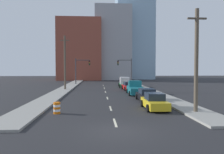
# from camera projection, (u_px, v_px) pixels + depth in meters

# --- Properties ---
(ground_plane) EXTENTS (200.00, 200.00, 0.00)m
(ground_plane) POSITION_uv_depth(u_px,v_px,m) (118.00, 131.00, 13.04)
(ground_plane) COLOR #262628
(sidewalk_left) EXTENTS (2.67, 91.43, 0.17)m
(sidewalk_left) POSITION_uv_depth(u_px,v_px,m) (76.00, 82.00, 58.17)
(sidewalk_left) COLOR gray
(sidewalk_left) RESTS_ON ground
(sidewalk_right) EXTENTS (2.67, 91.43, 0.17)m
(sidewalk_right) POSITION_uv_depth(u_px,v_px,m) (129.00, 82.00, 59.07)
(sidewalk_right) COLOR gray
(sidewalk_right) RESTS_ON ground
(lane_stripe_at_2m) EXTENTS (0.16, 2.40, 0.01)m
(lane_stripe_at_2m) POSITION_uv_depth(u_px,v_px,m) (115.00, 123.00, 15.03)
(lane_stripe_at_2m) COLOR beige
(lane_stripe_at_2m) RESTS_ON ground
(lane_stripe_at_7m) EXTENTS (0.16, 2.40, 0.01)m
(lane_stripe_at_7m) POSITION_uv_depth(u_px,v_px,m) (111.00, 108.00, 20.42)
(lane_stripe_at_7m) COLOR beige
(lane_stripe_at_7m) RESTS_ON ground
(lane_stripe_at_15m) EXTENTS (0.16, 2.40, 0.01)m
(lane_stripe_at_15m) POSITION_uv_depth(u_px,v_px,m) (107.00, 98.00, 27.54)
(lane_stripe_at_15m) COLOR beige
(lane_stripe_at_15m) RESTS_ON ground
(lane_stripe_at_22m) EXTENTS (0.16, 2.40, 0.01)m
(lane_stripe_at_22m) POSITION_uv_depth(u_px,v_px,m) (105.00, 92.00, 34.93)
(lane_stripe_at_22m) COLOR beige
(lane_stripe_at_22m) RESTS_ON ground
(lane_stripe_at_29m) EXTENTS (0.16, 2.40, 0.01)m
(lane_stripe_at_29m) POSITION_uv_depth(u_px,v_px,m) (104.00, 88.00, 41.64)
(lane_stripe_at_29m) COLOR beige
(lane_stripe_at_29m) RESTS_ON ground
(lane_stripe_at_36m) EXTENTS (0.16, 2.40, 0.01)m
(lane_stripe_at_36m) POSITION_uv_depth(u_px,v_px,m) (103.00, 85.00, 48.49)
(lane_stripe_at_36m) COLOR beige
(lane_stripe_at_36m) RESTS_ON ground
(building_brick_left) EXTENTS (14.00, 16.00, 19.74)m
(building_brick_left) POSITION_uv_depth(u_px,v_px,m) (81.00, 51.00, 74.76)
(building_brick_left) COLOR brown
(building_brick_left) RESTS_ON ground
(building_office_center) EXTENTS (12.00, 20.00, 24.43)m
(building_office_center) POSITION_uv_depth(u_px,v_px,m) (112.00, 45.00, 79.35)
(building_office_center) COLOR #99999E
(building_office_center) RESTS_ON ground
(building_glass_right) EXTENTS (13.00, 20.00, 30.21)m
(building_glass_right) POSITION_uv_depth(u_px,v_px,m) (132.00, 39.00, 83.75)
(building_glass_right) COLOR #8CADC6
(building_glass_right) RESTS_ON ground
(traffic_signal_left) EXTENTS (3.47, 0.35, 6.10)m
(traffic_signal_left) POSITION_uv_depth(u_px,v_px,m) (80.00, 68.00, 50.53)
(traffic_signal_left) COLOR #38383D
(traffic_signal_left) RESTS_ON ground
(traffic_signal_right) EXTENTS (3.47, 0.35, 6.10)m
(traffic_signal_right) POSITION_uv_depth(u_px,v_px,m) (127.00, 68.00, 51.24)
(traffic_signal_right) COLOR #38383D
(traffic_signal_right) RESTS_ON ground
(utility_pole_right_near) EXTENTS (1.60, 0.32, 8.62)m
(utility_pole_right_near) POSITION_uv_depth(u_px,v_px,m) (196.00, 60.00, 17.93)
(utility_pole_right_near) COLOR brown
(utility_pole_right_near) RESTS_ON ground
(utility_pole_left_mid) EXTENTS (1.60, 0.32, 9.39)m
(utility_pole_left_mid) POSITION_uv_depth(u_px,v_px,m) (65.00, 62.00, 37.57)
(utility_pole_left_mid) COLOR brown
(utility_pole_left_mid) RESTS_ON ground
(traffic_barrel) EXTENTS (0.56, 0.56, 0.95)m
(traffic_barrel) POSITION_uv_depth(u_px,v_px,m) (57.00, 108.00, 18.00)
(traffic_barrel) COLOR orange
(traffic_barrel) RESTS_ON ground
(sedan_yellow) EXTENTS (2.05, 4.32, 1.49)m
(sedan_yellow) POSITION_uv_depth(u_px,v_px,m) (154.00, 102.00, 20.03)
(sedan_yellow) COLOR gold
(sedan_yellow) RESTS_ON ground
(sedan_black) EXTENTS (2.18, 4.36, 1.40)m
(sedan_black) POSITION_uv_depth(u_px,v_px,m) (147.00, 95.00, 25.32)
(sedan_black) COLOR black
(sedan_black) RESTS_ON ground
(pickup_truck_teal) EXTENTS (2.46, 5.72, 1.94)m
(pickup_truck_teal) POSITION_uv_depth(u_px,v_px,m) (135.00, 89.00, 31.71)
(pickup_truck_teal) COLOR #196B75
(pickup_truck_teal) RESTS_ON ground
(sedan_red) EXTENTS (2.22, 4.71, 1.42)m
(sedan_red) POSITION_uv_depth(u_px,v_px,m) (129.00, 86.00, 38.05)
(sedan_red) COLOR red
(sedan_red) RESTS_ON ground
(box_truck_green) EXTENTS (2.45, 6.35, 2.00)m
(box_truck_green) POSITION_uv_depth(u_px,v_px,m) (124.00, 82.00, 44.09)
(box_truck_green) COLOR #1E6033
(box_truck_green) RESTS_ON ground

